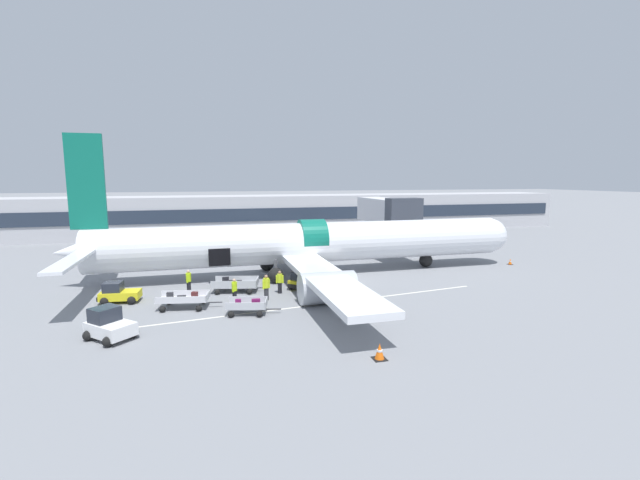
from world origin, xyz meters
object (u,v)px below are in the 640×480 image
Objects in this scene: ground_crew_loader_b at (266,287)px; ground_crew_driver at (234,290)px; ground_crew_supervisor at (189,280)px; baggage_cart_empty at (249,307)px; baggage_tug_rear at (302,281)px; ground_crew_loader_a at (280,282)px; baggage_tug_lead at (119,294)px; airplane at (305,244)px; baggage_tug_mid at (109,326)px; baggage_cart_loading at (236,285)px; baggage_cart_queued at (184,300)px.

ground_crew_loader_b reaches higher than ground_crew_driver.
ground_crew_driver is 0.97× the size of ground_crew_supervisor.
ground_crew_loader_b is (1.54, 2.79, 0.48)m from baggage_cart_empty.
ground_crew_loader_a is at bearing -154.30° from baggage_tug_rear.
ground_crew_supervisor is (-3.10, 3.55, 0.02)m from ground_crew_driver.
ground_crew_loader_b is at bearing -142.57° from baggage_tug_rear.
baggage_tug_lead is 0.80× the size of baggage_cart_empty.
ground_crew_loader_a is at bearing -120.70° from airplane.
baggage_tug_mid is at bearing -143.40° from ground_crew_driver.
ground_crew_loader_a is 1.93m from ground_crew_loader_b.
baggage_cart_empty is at bearing -30.62° from baggage_tug_lead.
baggage_cart_loading is at bearing 83.50° from ground_crew_driver.
baggage_cart_loading is 2.59× the size of ground_crew_loader_a.
ground_crew_loader_b is (9.12, 5.07, 0.23)m from baggage_tug_mid.
baggage_tug_mid is 1.75× the size of ground_crew_driver.
ground_crew_driver is at bearing 9.22° from baggage_cart_queued.
baggage_tug_mid is 10.76m from baggage_cart_loading.
baggage_cart_loading is 3.41m from ground_crew_loader_a.
ground_crew_loader_a is (11.09, -0.65, 0.27)m from baggage_tug_lead.
baggage_tug_rear is (12.29, 7.49, -0.14)m from baggage_tug_mid.
baggage_tug_rear is 1.56× the size of ground_crew_loader_a.
ground_crew_loader_a is (3.09, -1.38, 0.38)m from baggage_cart_loading.
ground_crew_loader_b is (5.47, 0.45, 0.40)m from baggage_cart_queued.
ground_crew_supervisor is at bearing 131.18° from ground_crew_driver.
baggage_tug_mid is at bearing -132.44° from baggage_cart_loading.
ground_crew_loader_b is (-4.55, -7.09, -1.77)m from airplane.
ground_crew_loader_b reaches higher than ground_crew_supervisor.
airplane reaches higher than ground_crew_loader_a.
baggage_tug_lead is 4.83m from ground_crew_supervisor.
ground_crew_driver is at bearing -96.50° from baggage_cart_loading.
ground_crew_driver is at bearing 36.60° from baggage_tug_mid.
airplane is 9.21× the size of baggage_cart_loading.
baggage_tug_mid reaches higher than baggage_cart_queued.
baggage_tug_mid reaches higher than baggage_cart_loading.
airplane reaches higher than ground_crew_loader_b.
baggage_cart_loading is at bearing 155.92° from ground_crew_loader_a.
ground_crew_loader_b reaches higher than baggage_tug_mid.
ground_crew_supervisor is (-3.75, 6.42, 0.43)m from baggage_cart_empty.
baggage_cart_queued is 4.57m from baggage_cart_empty.
baggage_cart_empty is at bearing -122.92° from ground_crew_loader_a.
ground_crew_loader_a reaches higher than baggage_tug_rear.
ground_crew_loader_b is at bearing -56.95° from baggage_cart_loading.
ground_crew_loader_b is 2.19m from ground_crew_driver.
ground_crew_loader_b reaches higher than baggage_cart_queued.
ground_crew_loader_b is at bearing 4.66° from baggage_cart_queued.
baggage_tug_rear is 0.62× the size of baggage_cart_queued.
ground_crew_loader_b reaches higher than baggage_cart_empty.
ground_crew_driver is (-3.41, -1.40, -0.02)m from ground_crew_loader_a.
baggage_tug_mid is 1.71× the size of ground_crew_loader_a.
ground_crew_loader_a is at bearing -3.37° from baggage_tug_lead.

